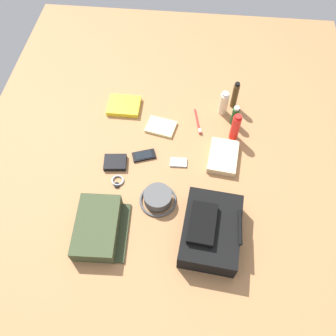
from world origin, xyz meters
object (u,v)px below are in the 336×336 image
object	(u,v)px
cologne_bottle	(235,95)
cell_phone	(144,155)
folded_towel	(223,157)
wristwatch	(118,181)
bucket_hat	(158,198)
sunscreen_spray	(235,127)
toothbrush	(198,123)
shampoo_bottle	(235,116)
backpack	(211,230)
notepad	(161,127)
media_player	(178,162)
wallet	(115,162)
paperback_novel	(124,106)
lotion_bottle	(224,103)
toiletry_pouch	(98,227)

from	to	relation	value
cologne_bottle	cell_phone	world-z (taller)	cologne_bottle
folded_towel	wristwatch	bearing A→B (deg)	-69.84
bucket_hat	folded_towel	xyz separation A→B (m)	(-0.27, 0.30, -0.01)
sunscreen_spray	toothbrush	distance (m)	0.22
cologne_bottle	folded_towel	bearing A→B (deg)	-7.93
cell_phone	shampoo_bottle	bearing A→B (deg)	120.09
backpack	notepad	bearing A→B (deg)	-154.55
media_player	wallet	bearing A→B (deg)	-83.58
backpack	paperback_novel	distance (m)	0.87
sunscreen_spray	toothbrush	xyz separation A→B (m)	(-0.07, -0.19, -0.07)
cell_phone	wallet	size ratio (longest dim) A/B	1.16
cologne_bottle	wristwatch	bearing A→B (deg)	-45.20
sunscreen_spray	cell_phone	world-z (taller)	sunscreen_spray
lotion_bottle	cell_phone	distance (m)	0.52
wallet	folded_towel	bearing A→B (deg)	92.87
lotion_bottle	bucket_hat	bearing A→B (deg)	-26.59
shampoo_bottle	notepad	bearing A→B (deg)	-79.75
media_player	folded_towel	distance (m)	0.23
lotion_bottle	notepad	bearing A→B (deg)	-65.99
sunscreen_spray	folded_towel	distance (m)	0.17
toiletry_pouch	lotion_bottle	distance (m)	0.93
bucket_hat	lotion_bottle	xyz separation A→B (m)	(-0.58, 0.29, 0.04)
cologne_bottle	paperback_novel	distance (m)	0.61
lotion_bottle	notepad	distance (m)	0.36
backpack	cell_phone	xyz separation A→B (m)	(-0.39, -0.34, -0.05)
toiletry_pouch	toothbrush	world-z (taller)	toiletry_pouch
cell_phone	folded_towel	size ratio (longest dim) A/B	0.64
cell_phone	sunscreen_spray	bearing A→B (deg)	110.42
shampoo_bottle	folded_towel	size ratio (longest dim) A/B	0.63
cologne_bottle	sunscreen_spray	world-z (taller)	cologne_bottle
cologne_bottle	toothbrush	world-z (taller)	cologne_bottle
wallet	paperback_novel	bearing A→B (deg)	176.77
shampoo_bottle	sunscreen_spray	bearing A→B (deg)	-1.13
lotion_bottle	paperback_novel	bearing A→B (deg)	-87.88
cologne_bottle	paperback_novel	size ratio (longest dim) A/B	0.97
cell_phone	wristwatch	world-z (taller)	cell_phone
sunscreen_spray	folded_towel	xyz separation A→B (m)	(0.14, -0.05, -0.06)
lotion_bottle	folded_towel	size ratio (longest dim) A/B	0.73
lotion_bottle	shampoo_bottle	xyz separation A→B (m)	(0.08, 0.06, -0.01)
sunscreen_spray	backpack	bearing A→B (deg)	-10.67
sunscreen_spray	wallet	xyz separation A→B (m)	(0.23, -0.59, -0.07)
paperback_novel	folded_towel	size ratio (longest dim) A/B	0.88
toiletry_pouch	sunscreen_spray	xyz separation A→B (m)	(-0.59, 0.59, 0.04)
wristwatch	notepad	bearing A→B (deg)	153.99
paperback_novel	cell_phone	xyz separation A→B (m)	(0.32, 0.15, -0.01)
media_player	notepad	xyz separation A→B (m)	(-0.22, -0.11, 0.00)
wallet	notepad	distance (m)	0.32
cologne_bottle	wallet	distance (m)	0.74
shampoo_bottle	cell_phone	xyz separation A→B (m)	(0.26, -0.45, -0.05)
media_player	wristwatch	world-z (taller)	same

